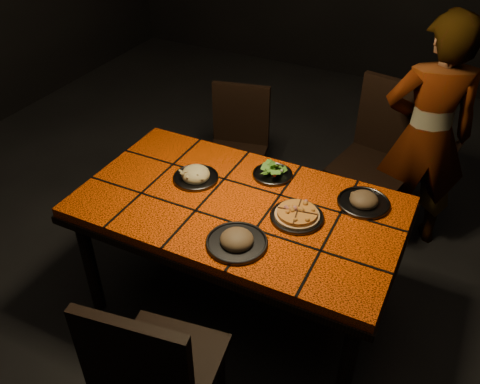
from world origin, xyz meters
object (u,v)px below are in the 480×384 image
at_px(diner, 426,137).
at_px(plate_pasta, 196,176).
at_px(dining_table, 239,215).
at_px(chair_far_right, 381,150).
at_px(plate_pizza, 297,215).
at_px(chair_near, 153,371).
at_px(chair_far_left, 238,141).

relative_size(diner, plate_pasta, 6.28).
relative_size(dining_table, chair_far_right, 1.59).
bearing_deg(diner, plate_pizza, 47.40).
distance_m(chair_near, diner, 2.06).
height_order(dining_table, chair_far_right, chair_far_right).
distance_m(chair_far_left, plate_pasta, 0.89).
relative_size(dining_table, diner, 1.06).
xyz_separation_m(chair_near, chair_far_left, (-0.53, 1.80, -0.06)).
relative_size(dining_table, chair_near, 1.67).
xyz_separation_m(chair_far_right, diner, (0.25, -0.03, 0.18)).
height_order(chair_far_left, plate_pasta, chair_far_left).
bearing_deg(chair_far_right, chair_near, -90.94).
bearing_deg(diner, chair_near, 50.70).
xyz_separation_m(diner, plate_pasta, (-1.02, -0.98, 0.01)).
bearing_deg(chair_near, diner, -117.00).
bearing_deg(chair_near, plate_pizza, -113.00).
bearing_deg(chair_near, dining_table, -93.95).
height_order(diner, plate_pizza, diner).
bearing_deg(chair_far_left, diner, -5.60).
bearing_deg(plate_pizza, chair_far_right, 81.08).
bearing_deg(dining_table, diner, 55.74).
relative_size(chair_far_left, plate_pizza, 3.39).
relative_size(chair_far_left, plate_pasta, 3.61).
bearing_deg(dining_table, chair_near, -85.48).
xyz_separation_m(dining_table, plate_pizza, (0.30, 0.02, 0.10)).
xyz_separation_m(chair_near, plate_pizza, (0.23, 0.90, 0.21)).
xyz_separation_m(chair_far_left, chair_far_right, (0.93, 0.18, 0.08)).
bearing_deg(chair_near, chair_far_right, -109.97).
distance_m(plate_pizza, plate_pasta, 0.60).
relative_size(chair_far_right, plate_pasta, 4.21).
bearing_deg(plate_pasta, chair_far_right, 52.76).
height_order(chair_far_right, plate_pizza, chair_far_right).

